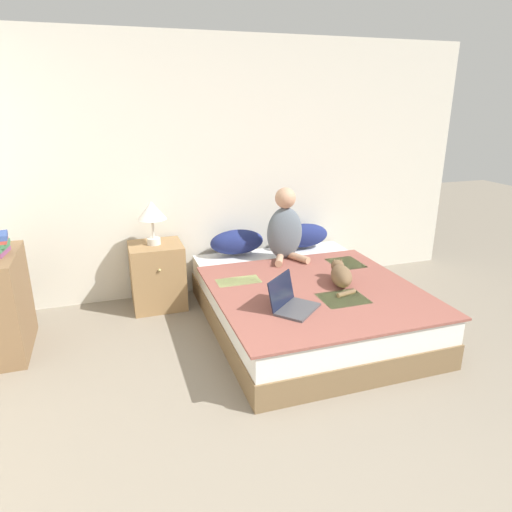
{
  "coord_description": "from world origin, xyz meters",
  "views": [
    {
      "loc": [
        -1.18,
        -1.21,
        1.95
      ],
      "look_at": [
        -0.11,
        2.0,
        0.78
      ],
      "focal_mm": 32.0,
      "sensor_mm": 36.0,
      "label": 1
    }
  ],
  "objects_px": {
    "table_lamp": "(152,213)",
    "bookshelf": "(6,304)",
    "person_sitting": "(285,228)",
    "nightstand": "(158,276)",
    "laptop_open": "(292,303)",
    "bed": "(305,303)",
    "pillow_near": "(237,242)",
    "cat_tabby": "(341,275)",
    "pillow_far": "(303,236)"
  },
  "relations": [
    {
      "from": "table_lamp",
      "to": "bookshelf",
      "type": "relative_size",
      "value": 0.5
    },
    {
      "from": "person_sitting",
      "to": "nightstand",
      "type": "relative_size",
      "value": 1.12
    },
    {
      "from": "person_sitting",
      "to": "laptop_open",
      "type": "distance_m",
      "value": 1.21
    },
    {
      "from": "nightstand",
      "to": "laptop_open",
      "type": "bearing_deg",
      "value": -56.98
    },
    {
      "from": "bed",
      "to": "laptop_open",
      "type": "distance_m",
      "value": 0.66
    },
    {
      "from": "pillow_near",
      "to": "table_lamp",
      "type": "xyz_separation_m",
      "value": [
        -0.84,
        -0.07,
        0.39
      ]
    },
    {
      "from": "person_sitting",
      "to": "cat_tabby",
      "type": "height_order",
      "value": "person_sitting"
    },
    {
      "from": "bed",
      "to": "pillow_far",
      "type": "distance_m",
      "value": 1.04
    },
    {
      "from": "table_lamp",
      "to": "person_sitting",
      "type": "bearing_deg",
      "value": -9.65
    },
    {
      "from": "bed",
      "to": "laptop_open",
      "type": "height_order",
      "value": "laptop_open"
    },
    {
      "from": "nightstand",
      "to": "table_lamp",
      "type": "xyz_separation_m",
      "value": [
        -0.01,
        0.0,
        0.63
      ]
    },
    {
      "from": "bed",
      "to": "nightstand",
      "type": "xyz_separation_m",
      "value": [
        -1.2,
        0.83,
        0.11
      ]
    },
    {
      "from": "pillow_near",
      "to": "cat_tabby",
      "type": "relative_size",
      "value": 1.18
    },
    {
      "from": "pillow_far",
      "to": "table_lamp",
      "type": "distance_m",
      "value": 1.63
    },
    {
      "from": "bed",
      "to": "bookshelf",
      "type": "bearing_deg",
      "value": 171.76
    },
    {
      "from": "laptop_open",
      "to": "pillow_near",
      "type": "bearing_deg",
      "value": 49.79
    },
    {
      "from": "laptop_open",
      "to": "bed",
      "type": "bearing_deg",
      "value": 13.61
    },
    {
      "from": "pillow_far",
      "to": "bookshelf",
      "type": "bearing_deg",
      "value": -168.82
    },
    {
      "from": "person_sitting",
      "to": "laptop_open",
      "type": "bearing_deg",
      "value": -109.09
    },
    {
      "from": "table_lamp",
      "to": "bookshelf",
      "type": "bearing_deg",
      "value": -158.51
    },
    {
      "from": "cat_tabby",
      "to": "bed",
      "type": "bearing_deg",
      "value": 72.51
    },
    {
      "from": "nightstand",
      "to": "bookshelf",
      "type": "distance_m",
      "value": 1.33
    },
    {
      "from": "person_sitting",
      "to": "table_lamp",
      "type": "xyz_separation_m",
      "value": [
        -1.26,
        0.21,
        0.2
      ]
    },
    {
      "from": "bed",
      "to": "table_lamp",
      "type": "relative_size",
      "value": 5.1
    },
    {
      "from": "cat_tabby",
      "to": "nightstand",
      "type": "height_order",
      "value": "nightstand"
    },
    {
      "from": "bookshelf",
      "to": "bed",
      "type": "bearing_deg",
      "value": -8.24
    },
    {
      "from": "pillow_near",
      "to": "cat_tabby",
      "type": "height_order",
      "value": "pillow_near"
    },
    {
      "from": "laptop_open",
      "to": "nightstand",
      "type": "bearing_deg",
      "value": 81.68
    },
    {
      "from": "cat_tabby",
      "to": "laptop_open",
      "type": "xyz_separation_m",
      "value": [
        -0.59,
        -0.32,
        -0.04
      ]
    },
    {
      "from": "pillow_far",
      "to": "cat_tabby",
      "type": "bearing_deg",
      "value": -96.61
    },
    {
      "from": "pillow_near",
      "to": "cat_tabby",
      "type": "distance_m",
      "value": 1.24
    },
    {
      "from": "pillow_near",
      "to": "laptop_open",
      "type": "relative_size",
      "value": 1.23
    },
    {
      "from": "bed",
      "to": "pillow_far",
      "type": "bearing_deg",
      "value": 67.79
    },
    {
      "from": "pillow_far",
      "to": "person_sitting",
      "type": "relative_size",
      "value": 0.78
    },
    {
      "from": "pillow_far",
      "to": "table_lamp",
      "type": "xyz_separation_m",
      "value": [
        -1.59,
        -0.07,
        0.39
      ]
    },
    {
      "from": "pillow_far",
      "to": "person_sitting",
      "type": "distance_m",
      "value": 0.47
    },
    {
      "from": "table_lamp",
      "to": "bookshelf",
      "type": "xyz_separation_m",
      "value": [
        -1.23,
        -0.48,
        -0.54
      ]
    },
    {
      "from": "pillow_near",
      "to": "table_lamp",
      "type": "relative_size",
      "value": 1.35
    },
    {
      "from": "pillow_near",
      "to": "nightstand",
      "type": "xyz_separation_m",
      "value": [
        -0.83,
        -0.08,
        -0.24
      ]
    },
    {
      "from": "bed",
      "to": "cat_tabby",
      "type": "distance_m",
      "value": 0.43
    },
    {
      "from": "bed",
      "to": "pillow_near",
      "type": "height_order",
      "value": "pillow_near"
    },
    {
      "from": "cat_tabby",
      "to": "nightstand",
      "type": "distance_m",
      "value": 1.78
    },
    {
      "from": "pillow_far",
      "to": "bookshelf",
      "type": "xyz_separation_m",
      "value": [
        -2.81,
        -0.56,
        -0.15
      ]
    },
    {
      "from": "laptop_open",
      "to": "table_lamp",
      "type": "distance_m",
      "value": 1.65
    },
    {
      "from": "bookshelf",
      "to": "cat_tabby",
      "type": "bearing_deg",
      "value": -10.98
    },
    {
      "from": "pillow_far",
      "to": "laptop_open",
      "type": "distance_m",
      "value": 1.57
    },
    {
      "from": "person_sitting",
      "to": "table_lamp",
      "type": "height_order",
      "value": "person_sitting"
    },
    {
      "from": "laptop_open",
      "to": "table_lamp",
      "type": "relative_size",
      "value": 1.09
    },
    {
      "from": "cat_tabby",
      "to": "table_lamp",
      "type": "relative_size",
      "value": 1.14
    },
    {
      "from": "cat_tabby",
      "to": "nightstand",
      "type": "xyz_separation_m",
      "value": [
        -1.45,
        1.0,
        -0.2
      ]
    }
  ]
}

